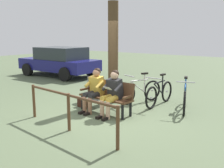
{
  "coord_description": "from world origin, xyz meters",
  "views": [
    {
      "loc": [
        -4.05,
        5.09,
        2.11
      ],
      "look_at": [
        0.19,
        -0.5,
        0.75
      ],
      "focal_mm": 41.28,
      "sensor_mm": 36.0,
      "label": 1
    }
  ],
  "objects": [
    {
      "name": "parked_car",
      "position": [
        5.96,
        -3.68,
        0.77
      ],
      "size": [
        4.25,
        2.12,
        1.47
      ],
      "rotation": [
        0.0,
        0.0,
        0.03
      ],
      "color": "navy",
      "rests_on": "ground"
    },
    {
      "name": "person_reading",
      "position": [
        -0.13,
        -0.1,
        0.66
      ],
      "size": [
        0.5,
        0.78,
        1.2
      ],
      "rotation": [
        0.0,
        0.0,
        -0.05
      ],
      "color": "#262628",
      "rests_on": "ground"
    },
    {
      "name": "bicycle_blue",
      "position": [
        -0.63,
        -1.77,
        0.36
      ],
      "size": [
        0.48,
        1.68,
        0.94
      ],
      "rotation": [
        0.0,
        0.0,
        1.58
      ],
      "color": "black",
      "rests_on": "ground"
    },
    {
      "name": "person_companion",
      "position": [
        0.51,
        -0.13,
        0.66
      ],
      "size": [
        0.5,
        0.78,
        1.2
      ],
      "rotation": [
        0.0,
        0.0,
        -0.05
      ],
      "color": "gold",
      "rests_on": "ground"
    },
    {
      "name": "railing_fence",
      "position": [
        -0.01,
        1.34,
        0.59
      ],
      "size": [
        2.92,
        0.34,
        0.85
      ],
      "rotation": [
        0.0,
        0.0,
        -0.09
      ],
      "color": "#51331E",
      "rests_on": "ground"
    },
    {
      "name": "bicycle_orange",
      "position": [
        -0.01,
        -1.66,
        0.36
      ],
      "size": [
        0.7,
        1.59,
        0.94
      ],
      "rotation": [
        0.0,
        0.0,
        1.21
      ],
      "color": "black",
      "rests_on": "ground"
    },
    {
      "name": "litter_bin",
      "position": [
        1.32,
        -1.0,
        0.39
      ],
      "size": [
        0.4,
        0.4,
        0.77
      ],
      "color": "slate",
      "rests_on": "ground"
    },
    {
      "name": "handbag",
      "position": [
        1.08,
        -0.24,
        0.12
      ],
      "size": [
        0.32,
        0.18,
        0.24
      ],
      "primitive_type": "cube",
      "rotation": [
        0.0,
        0.0,
        0.13
      ],
      "color": "#3F1E14",
      "rests_on": "ground"
    },
    {
      "name": "ground_plane",
      "position": [
        0.0,
        0.0,
        0.0
      ],
      "size": [
        40.0,
        40.0,
        0.0
      ],
      "primitive_type": "plane",
      "color": "#566647"
    },
    {
      "name": "tree_trunk",
      "position": [
        0.7,
        -1.22,
        1.54
      ],
      "size": [
        0.31,
        0.31,
        3.08
      ],
      "primitive_type": "cylinder",
      "color": "#4C3823",
      "rests_on": "ground"
    },
    {
      "name": "bicycle_red",
      "position": [
        -1.45,
        -1.71,
        0.36
      ],
      "size": [
        0.7,
        1.59,
        0.94
      ],
      "rotation": [
        0.0,
        0.0,
        1.93
      ],
      "color": "black",
      "rests_on": "ground"
    },
    {
      "name": "bench",
      "position": [
        0.19,
        -0.28,
        0.51
      ],
      "size": [
        1.62,
        0.55,
        0.87
      ],
      "rotation": [
        0.0,
        0.0,
        -0.05
      ],
      "color": "#51331E",
      "rests_on": "ground"
    }
  ]
}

